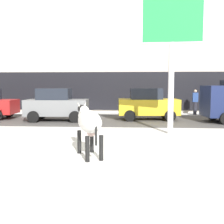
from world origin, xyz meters
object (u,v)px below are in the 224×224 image
Objects in this scene: car_yellow_hatchback at (148,104)px; pedestrian_near_billboard at (66,101)px; cow_holstein at (90,122)px; pedestrian_by_cars at (195,102)px; car_grey_hatchback at (57,105)px; billboard at (172,29)px.

car_yellow_hatchback is 2.07× the size of pedestrian_near_billboard.
cow_holstein is 12.82m from pedestrian_by_cars.
car_grey_hatchback is 2.07× the size of pedestrian_near_billboard.
pedestrian_near_billboard is (-0.30, 3.75, -0.05)m from car_grey_hatchback.
pedestrian_by_cars is at bearing 70.00° from billboard.
pedestrian_by_cars is at bearing 40.39° from car_yellow_hatchback.
car_grey_hatchback reaches higher than cow_holstein.
car_yellow_hatchback reaches higher than pedestrian_near_billboard.
cow_holstein is at bearing -68.44° from car_grey_hatchback.
cow_holstein is at bearing -104.40° from car_yellow_hatchback.
car_yellow_hatchback is (5.27, 0.82, 0.00)m from car_grey_hatchback.
billboard is at bearing -33.49° from car_grey_hatchback.
pedestrian_by_cars is (9.01, 0.00, 0.00)m from pedestrian_near_billboard.
billboard reaches higher than pedestrian_near_billboard.
car_yellow_hatchback reaches higher than pedestrian_by_cars.
billboard is at bearing 53.39° from cow_holstein.
car_grey_hatchback is 1.00× the size of car_yellow_hatchback.
car_yellow_hatchback is 2.07× the size of pedestrian_by_cars.
cow_holstein is 8.34m from car_grey_hatchback.
pedestrian_near_billboard is at bearing 94.53° from car_grey_hatchback.
car_yellow_hatchback is at bearing -27.77° from pedestrian_near_billboard.
pedestrian_by_cars is at bearing 23.27° from car_grey_hatchback.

